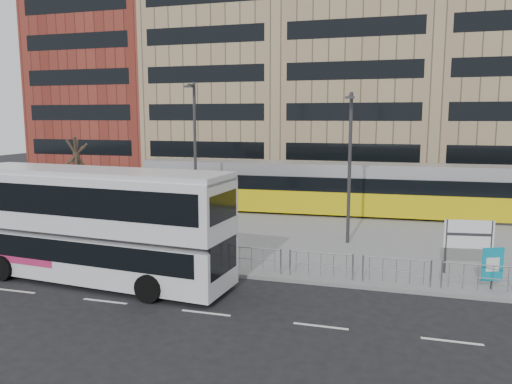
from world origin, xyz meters
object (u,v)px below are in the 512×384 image
(bare_tree, at_px, (75,135))
(traffic_light_west, at_px, (2,211))
(lamp_post_east, at_px, (350,162))
(lamp_post_west, at_px, (195,148))
(ad_panel, at_px, (493,265))
(tram, at_px, (354,189))
(station_sign, at_px, (469,237))
(pedestrian, at_px, (139,217))
(double_decker_bus, at_px, (94,221))

(bare_tree, bearing_deg, traffic_light_west, -78.79)
(lamp_post_east, bearing_deg, bare_tree, 172.64)
(bare_tree, bearing_deg, lamp_post_west, -1.75)
(ad_panel, relative_size, traffic_light_west, 0.53)
(tram, height_order, station_sign, tram)
(pedestrian, bearing_deg, lamp_post_west, -14.07)
(ad_panel, relative_size, pedestrian, 0.84)
(tram, bearing_deg, station_sign, -66.37)
(station_sign, relative_size, pedestrian, 1.19)
(station_sign, xyz_separation_m, ad_panel, (0.67, -1.81, -0.64))
(station_sign, xyz_separation_m, traffic_light_west, (-21.80, -2.27, 0.37))
(double_decker_bus, xyz_separation_m, tram, (9.04, 16.59, -0.61))
(double_decker_bus, relative_size, traffic_light_west, 3.82)
(lamp_post_west, distance_m, bare_tree, 8.61)
(station_sign, bearing_deg, ad_panel, -77.43)
(ad_panel, height_order, traffic_light_west, traffic_light_west)
(ad_panel, relative_size, lamp_post_west, 0.19)
(tram, distance_m, lamp_post_east, 8.35)
(bare_tree, bearing_deg, tram, 17.61)
(double_decker_bus, height_order, traffic_light_west, double_decker_bus)
(pedestrian, bearing_deg, station_sign, -80.00)
(ad_panel, xyz_separation_m, lamp_post_west, (-15.59, 7.75, 3.74))
(tram, bearing_deg, traffic_light_west, -141.12)
(pedestrian, xyz_separation_m, lamp_post_east, (11.62, 1.19, 3.32))
(pedestrian, distance_m, lamp_post_west, 5.39)
(ad_panel, bearing_deg, tram, 91.35)
(tram, relative_size, station_sign, 12.90)
(pedestrian, height_order, lamp_post_west, lamp_post_west)
(tram, relative_size, bare_tree, 4.12)
(ad_panel, bearing_deg, pedestrian, 141.70)
(double_decker_bus, height_order, pedestrian, double_decker_bus)
(traffic_light_west, bearing_deg, double_decker_bus, -8.08)
(pedestrian, xyz_separation_m, lamp_post_west, (2.12, 3.26, 3.73))
(tram, height_order, ad_panel, tram)
(tram, relative_size, ad_panel, 18.18)
(ad_panel, xyz_separation_m, traffic_light_west, (-22.47, -0.46, 1.01))
(double_decker_bus, height_order, bare_tree, bare_tree)
(ad_panel, bearing_deg, station_sign, 86.43)
(pedestrian, height_order, lamp_post_east, lamp_post_east)
(double_decker_bus, height_order, ad_panel, double_decker_bus)
(double_decker_bus, distance_m, tram, 18.91)
(ad_panel, relative_size, lamp_post_east, 0.21)
(ad_panel, bearing_deg, traffic_light_west, 157.13)
(traffic_light_west, bearing_deg, bare_tree, 112.89)
(ad_panel, distance_m, pedestrian, 18.27)
(double_decker_bus, xyz_separation_m, bare_tree, (-8.64, 10.98, 3.08))
(lamp_post_west, relative_size, bare_tree, 1.19)
(tram, bearing_deg, lamp_post_west, -149.68)
(ad_panel, distance_m, lamp_post_west, 17.80)
(ad_panel, xyz_separation_m, lamp_post_east, (-6.08, 5.68, 3.33))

